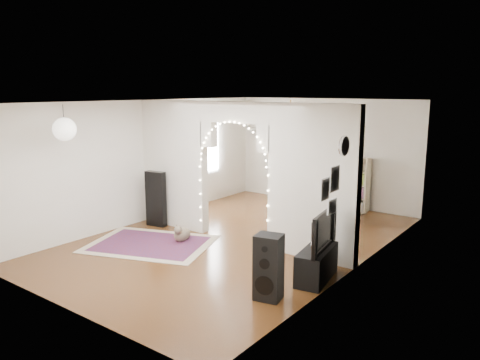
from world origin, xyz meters
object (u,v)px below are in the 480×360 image
Objects in this scene: media_console at (317,264)px; dining_chair_right at (337,208)px; floor_speaker at (268,267)px; bookcase at (343,182)px; acoustic_guitar at (158,206)px; dining_chair_left at (289,200)px; dining_table at (322,188)px.

dining_chair_right reaches higher than media_console.
floor_speaker is 5.52m from bookcase.
dining_chair_left is at bearing 64.25° from acoustic_guitar.
media_console is at bearing 64.94° from floor_speaker.
dining_chair_left is at bearing 117.06° from media_console.
acoustic_guitar is 4.24m from floor_speaker.
floor_speaker reaches higher than media_console.
acoustic_guitar reaches higher than floor_speaker.
acoustic_guitar reaches higher than dining_chair_left.
dining_table is at bearing 95.16° from floor_speaker.
dining_chair_right is at bearing 8.70° from dining_chair_left.
bookcase is at bearing 115.72° from dining_chair_right.
media_console is 4.31m from dining_chair_left.
floor_speaker is at bearing -112.00° from media_console.
acoustic_guitar is 0.74× the size of bookcase.
floor_speaker is 0.71× the size of dining_table.
dining_table is (-1.63, 3.35, 0.43)m from media_console.
floor_speaker is at bearing -59.62° from bookcase.
dining_chair_left reaches higher than dining_chair_right.
dining_chair_right is (-1.06, 4.48, -0.22)m from floor_speaker.
acoustic_guitar is 4.57m from bookcase.
floor_speaker is 1.69× the size of dining_chair_left.
acoustic_guitar reaches higher than media_console.
media_console is (0.23, 1.03, -0.22)m from floor_speaker.
dining_table is (-1.41, 4.37, 0.21)m from floor_speaker.
bookcase is 1.00× the size of dining_table.
acoustic_guitar is 4.07m from dining_chair_right.
media_console is 1.78× the size of dining_chair_left.
bookcase reaches higher than dining_table.
dining_table is at bearing 2.06° from dining_chair_left.
dining_chair_left is (-2.35, 4.48, -0.22)m from floor_speaker.
dining_table is at bearing 106.37° from media_console.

